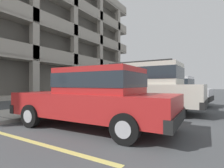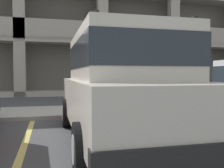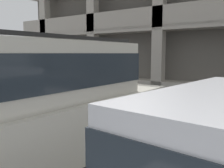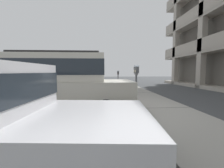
# 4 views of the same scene
# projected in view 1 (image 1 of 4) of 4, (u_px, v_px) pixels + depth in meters

# --- Properties ---
(ground_plane) EXTENTS (80.00, 80.00, 0.10)m
(ground_plane) POSITION_uv_depth(u_px,v_px,m) (99.00, 109.00, 8.39)
(ground_plane) COLOR #444749
(sidewalk) EXTENTS (40.00, 2.20, 0.12)m
(sidewalk) POSITION_uv_depth(u_px,v_px,m) (78.00, 105.00, 9.07)
(sidewalk) COLOR #9E9B93
(sidewalk) RESTS_ON ground_plane
(parking_stall_lines) EXTENTS (12.70, 4.80, 0.01)m
(parking_stall_lines) POSITION_uv_depth(u_px,v_px,m) (138.00, 106.00, 9.01)
(parking_stall_lines) COLOR #DBD16B
(parking_stall_lines) RESTS_ON ground_plane
(silver_suv) EXTENTS (2.05, 4.80, 2.03)m
(silver_suv) POSITION_uv_depth(u_px,v_px,m) (143.00, 85.00, 7.36)
(silver_suv) COLOR beige
(silver_suv) RESTS_ON ground_plane
(red_sedan) EXTENTS (1.97, 4.55, 1.54)m
(red_sedan) POSITION_uv_depth(u_px,v_px,m) (95.00, 96.00, 4.61)
(red_sedan) COLOR red
(red_sedan) RESTS_ON ground_plane
(dark_hatchback) EXTENTS (2.13, 4.62, 1.54)m
(dark_hatchback) POSITION_uv_depth(u_px,v_px,m) (169.00, 90.00, 9.77)
(dark_hatchback) COLOR silver
(dark_hatchback) RESTS_ON ground_plane
(parking_meter_near) EXTENTS (0.35, 0.12, 1.55)m
(parking_meter_near) POSITION_uv_depth(u_px,v_px,m) (93.00, 81.00, 8.60)
(parking_meter_near) COLOR #595B60
(parking_meter_near) RESTS_ON sidewalk
(parking_garage) EXTENTS (32.00, 10.00, 13.25)m
(parking_garage) POSITION_uv_depth(u_px,v_px,m) (1.00, 33.00, 16.74)
(parking_garage) COLOR #5C5851
(parking_garage) RESTS_ON ground_plane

